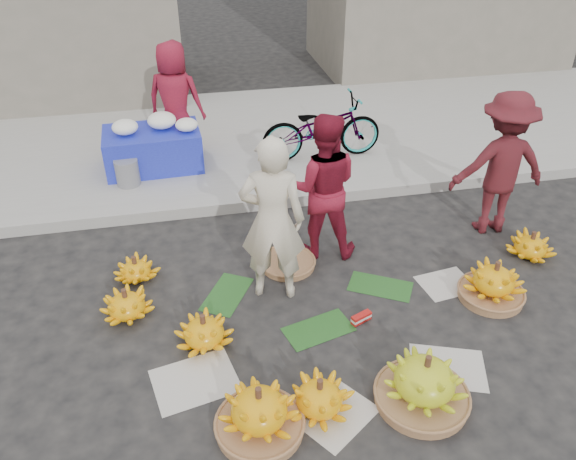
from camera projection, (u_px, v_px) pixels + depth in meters
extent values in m
plane|color=black|center=(323.00, 314.00, 5.54)|extent=(80.00, 80.00, 0.00)
cube|color=#98958F|center=(281.00, 199.00, 7.31)|extent=(40.00, 0.25, 0.15)
cube|color=#98958F|center=(256.00, 136.00, 9.04)|extent=(40.00, 4.00, 0.12)
cylinder|color=#44281B|center=(203.00, 321.00, 5.07)|extent=(0.05, 0.05, 0.12)
cylinder|color=#44281B|center=(320.00, 386.00, 4.43)|extent=(0.05, 0.05, 0.12)
cylinder|color=brown|center=(260.00, 426.00, 4.39)|extent=(0.69, 0.69, 0.09)
cylinder|color=#44281B|center=(258.00, 394.00, 4.19)|extent=(0.05, 0.05, 0.12)
cylinder|color=brown|center=(421.00, 397.00, 4.63)|extent=(0.77, 0.77, 0.09)
cylinder|color=#44281B|center=(428.00, 362.00, 4.41)|extent=(0.05, 0.05, 0.12)
cylinder|color=brown|center=(490.00, 294.00, 5.74)|extent=(0.65, 0.65, 0.09)
cylinder|color=#44281B|center=(497.00, 267.00, 5.55)|extent=(0.05, 0.05, 0.12)
cylinder|color=#44281B|center=(533.00, 237.00, 6.24)|extent=(0.05, 0.05, 0.12)
cylinder|color=#44281B|center=(124.00, 295.00, 5.39)|extent=(0.05, 0.05, 0.12)
cylinder|color=#44281B|center=(134.00, 262.00, 5.90)|extent=(0.05, 0.05, 0.12)
cylinder|color=brown|center=(288.00, 263.00, 6.20)|extent=(0.76, 0.76, 0.07)
cube|color=red|center=(361.00, 318.00, 5.43)|extent=(0.22, 0.14, 0.09)
imported|color=beige|center=(272.00, 221.00, 5.37)|extent=(0.72, 0.56, 1.75)
imported|color=maroon|center=(322.00, 187.00, 6.02)|extent=(0.93, 0.81, 1.66)
imported|color=maroon|center=(501.00, 165.00, 6.40)|extent=(1.16, 0.73, 1.71)
cube|color=#1C25B9|center=(153.00, 149.00, 7.84)|extent=(1.34, 0.87, 0.54)
ellipsoid|color=white|center=(125.00, 128.00, 7.54)|extent=(0.35, 0.35, 0.19)
ellipsoid|color=white|center=(162.00, 121.00, 7.71)|extent=(0.39, 0.39, 0.22)
ellipsoid|color=white|center=(187.00, 125.00, 7.64)|extent=(0.30, 0.30, 0.17)
cylinder|color=slate|center=(127.00, 172.00, 7.45)|extent=(0.31, 0.31, 0.35)
imported|color=maroon|center=(175.00, 100.00, 7.93)|extent=(0.93, 0.76, 1.64)
imported|color=gray|center=(322.00, 128.00, 8.00)|extent=(0.63, 1.75, 0.91)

